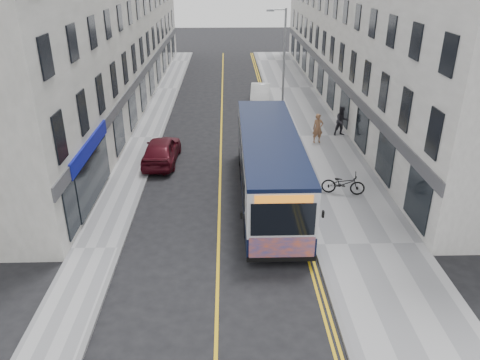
{
  "coord_description": "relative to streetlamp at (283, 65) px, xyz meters",
  "views": [
    {
      "loc": [
        0.43,
        -17.4,
        10.64
      ],
      "look_at": [
        0.98,
        1.95,
        1.6
      ],
      "focal_mm": 35.0,
      "sensor_mm": 36.0,
      "label": 1
    }
  ],
  "objects": [
    {
      "name": "ground",
      "position": [
        -4.17,
        -14.0,
        -4.38
      ],
      "size": [
        140.0,
        140.0,
        0.0
      ],
      "primitive_type": "plane",
      "color": "black",
      "rests_on": "ground"
    },
    {
      "name": "pavement_east",
      "position": [
        2.08,
        -2.0,
        -4.32
      ],
      "size": [
        4.5,
        64.0,
        0.12
      ],
      "primitive_type": "cube",
      "color": "#9A9A9C",
      "rests_on": "ground"
    },
    {
      "name": "pavement_west",
      "position": [
        -9.17,
        -2.0,
        -4.32
      ],
      "size": [
        2.0,
        64.0,
        0.12
      ],
      "primitive_type": "cube",
      "color": "#9A9A9C",
      "rests_on": "ground"
    },
    {
      "name": "kerb_east",
      "position": [
        -0.17,
        -2.0,
        -4.32
      ],
      "size": [
        0.18,
        64.0,
        0.13
      ],
      "primitive_type": "cube",
      "color": "slate",
      "rests_on": "ground"
    },
    {
      "name": "kerb_west",
      "position": [
        -8.17,
        -2.0,
        -4.32
      ],
      "size": [
        0.18,
        64.0,
        0.13
      ],
      "primitive_type": "cube",
      "color": "slate",
      "rests_on": "ground"
    },
    {
      "name": "road_centre_line",
      "position": [
        -4.17,
        -2.0,
        -4.38
      ],
      "size": [
        0.12,
        64.0,
        0.01
      ],
      "primitive_type": "cube",
      "color": "gold",
      "rests_on": "ground"
    },
    {
      "name": "road_dbl_yellow_inner",
      "position": [
        -0.62,
        -2.0,
        -4.38
      ],
      "size": [
        0.1,
        64.0,
        0.01
      ],
      "primitive_type": "cube",
      "color": "gold",
      "rests_on": "ground"
    },
    {
      "name": "road_dbl_yellow_outer",
      "position": [
        -0.42,
        -2.0,
        -4.38
      ],
      "size": [
        0.1,
        64.0,
        0.01
      ],
      "primitive_type": "cube",
      "color": "gold",
      "rests_on": "ground"
    },
    {
      "name": "terrace_east",
      "position": [
        7.33,
        7.0,
        2.12
      ],
      "size": [
        6.0,
        46.0,
        13.0
      ],
      "primitive_type": "cube",
      "color": "white",
      "rests_on": "ground"
    },
    {
      "name": "terrace_west",
      "position": [
        -13.17,
        7.0,
        2.12
      ],
      "size": [
        6.0,
        46.0,
        13.0
      ],
      "primitive_type": "cube",
      "color": "silver",
      "rests_on": "ground"
    },
    {
      "name": "streetlamp",
      "position": [
        0.0,
        0.0,
        0.0
      ],
      "size": [
        1.32,
        0.18,
        8.0
      ],
      "color": "gray",
      "rests_on": "ground"
    },
    {
      "name": "city_bus",
      "position": [
        -1.76,
        -10.88,
        -2.53
      ],
      "size": [
        2.71,
        11.64,
        3.38
      ],
      "color": "black",
      "rests_on": "ground"
    },
    {
      "name": "bicycle",
      "position": [
        1.98,
        -10.63,
        -3.7
      ],
      "size": [
        2.23,
        1.16,
        1.12
      ],
      "primitive_type": "imported",
      "rotation": [
        0.0,
        0.0,
        1.36
      ],
      "color": "black",
      "rests_on": "pavement_east"
    },
    {
      "name": "pedestrian_near",
      "position": [
        2.01,
        -3.28,
        -3.32
      ],
      "size": [
        0.74,
        0.54,
        1.88
      ],
      "primitive_type": "imported",
      "rotation": [
        0.0,
        0.0,
        0.14
      ],
      "color": "#8E5F40",
      "rests_on": "pavement_east"
    },
    {
      "name": "pedestrian_far",
      "position": [
        3.83,
        -1.97,
        -3.28
      ],
      "size": [
        1.07,
        0.9,
        1.96
      ],
      "primitive_type": "imported",
      "rotation": [
        0.0,
        0.0,
        0.18
      ],
      "color": "black",
      "rests_on": "pavement_east"
    },
    {
      "name": "car_white",
      "position": [
        -0.97,
        6.64,
        -3.64
      ],
      "size": [
        1.96,
        4.62,
        1.48
      ],
      "primitive_type": "imported",
      "rotation": [
        0.0,
        0.0,
        -0.09
      ],
      "color": "silver",
      "rests_on": "ground"
    },
    {
      "name": "car_maroon",
      "position": [
        -7.57,
        -6.08,
        -3.6
      ],
      "size": [
        2.02,
        4.66,
        1.57
      ],
      "primitive_type": "imported",
      "rotation": [
        0.0,
        0.0,
        3.11
      ],
      "color": "#4B0C17",
      "rests_on": "ground"
    }
  ]
}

